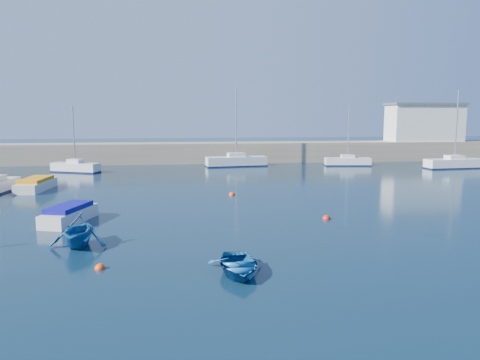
{
  "coord_description": "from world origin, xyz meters",
  "views": [
    {
      "loc": [
        -3.49,
        -16.03,
        6.42
      ],
      "look_at": [
        0.62,
        17.63,
        1.6
      ],
      "focal_mm": 35.0,
      "sensor_mm": 36.0,
      "label": 1
    }
  ],
  "objects": [
    {
      "name": "ground",
      "position": [
        0.0,
        0.0,
        0.0
      ],
      "size": [
        220.0,
        220.0,
        0.0
      ],
      "primitive_type": "plane",
      "color": "#0B2133",
      "rests_on": "ground"
    },
    {
      "name": "back_wall",
      "position": [
        0.0,
        46.0,
        1.3
      ],
      "size": [
        96.0,
        4.5,
        2.6
      ],
      "primitive_type": "cube",
      "color": "gray",
      "rests_on": "ground"
    },
    {
      "name": "harbor_office",
      "position": [
        30.0,
        46.0,
        5.1
      ],
      "size": [
        10.0,
        4.0,
        5.0
      ],
      "primitive_type": "cube",
      "color": "silver",
      "rests_on": "back_wall"
    },
    {
      "name": "sailboat_5",
      "position": [
        -15.34,
        37.04,
        0.58
      ],
      "size": [
        5.59,
        3.54,
        7.29
      ],
      "rotation": [
        0.0,
        0.0,
        1.17
      ],
      "color": "silver",
      "rests_on": "ground"
    },
    {
      "name": "sailboat_6",
      "position": [
        2.99,
        40.89,
        0.66
      ],
      "size": [
        7.61,
        3.01,
        9.7
      ],
      "rotation": [
        0.0,
        0.0,
        1.7
      ],
      "color": "silver",
      "rests_on": "ground"
    },
    {
      "name": "sailboat_7",
      "position": [
        16.82,
        39.81,
        0.55
      ],
      "size": [
        5.71,
        2.21,
        7.38
      ],
      "rotation": [
        0.0,
        0.0,
        1.45
      ],
      "color": "silver",
      "rests_on": "ground"
    },
    {
      "name": "sailboat_8",
      "position": [
        28.39,
        35.58,
        0.62
      ],
      "size": [
        7.09,
        2.5,
        9.11
      ],
      "rotation": [
        0.0,
        0.0,
        1.65
      ],
      "color": "silver",
      "rests_on": "ground"
    },
    {
      "name": "motorboat_1",
      "position": [
        -10.28,
        12.22,
        0.5
      ],
      "size": [
        2.72,
        4.6,
        1.07
      ],
      "rotation": [
        0.0,
        0.0,
        -0.3
      ],
      "color": "silver",
      "rests_on": "ground"
    },
    {
      "name": "motorboat_2",
      "position": [
        -15.9,
        24.85,
        0.5
      ],
      "size": [
        2.23,
        5.26,
        1.06
      ],
      "rotation": [
        0.0,
        0.0,
        -0.09
      ],
      "color": "silver",
      "rests_on": "ground"
    },
    {
      "name": "dinghy_center",
      "position": [
        -1.36,
        2.07,
        0.34
      ],
      "size": [
        2.34,
        3.27,
        0.67
      ],
      "primitive_type": "imported",
      "rotation": [
        0.0,
        0.0,
        0.01
      ],
      "color": "#155593",
      "rests_on": "ground"
    },
    {
      "name": "dinghy_left",
      "position": [
        -8.6,
        6.85,
        0.82
      ],
      "size": [
        2.9,
        3.29,
        1.64
      ],
      "primitive_type": "imported",
      "rotation": [
        0.0,
        0.0,
        -0.07
      ],
      "color": "#155593",
      "rests_on": "ground"
    },
    {
      "name": "buoy_0",
      "position": [
        -7.02,
        3.34,
        0.0
      ],
      "size": [
        0.44,
        0.44,
        0.44
      ],
      "primitive_type": "sphere",
      "color": "#F03B0C",
      "rests_on": "ground"
    },
    {
      "name": "buoy_1",
      "position": [
        5.21,
        11.25,
        0.0
      ],
      "size": [
        0.5,
        0.5,
        0.5
      ],
      "primitive_type": "sphere",
      "color": "#B1260D",
      "rests_on": "ground"
    },
    {
      "name": "buoy_3",
      "position": [
        0.32,
        20.45,
        0.0
      ],
      "size": [
        0.49,
        0.49,
        0.49
      ],
      "primitive_type": "sphere",
      "color": "#F03B0C",
      "rests_on": "ground"
    }
  ]
}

